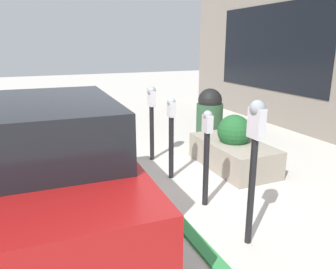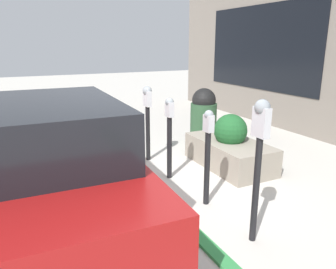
# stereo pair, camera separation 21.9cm
# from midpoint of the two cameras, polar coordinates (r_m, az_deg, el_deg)

# --- Properties ---
(ground_plane) EXTENTS (40.00, 40.00, 0.00)m
(ground_plane) POSITION_cam_midpoint_polar(r_m,az_deg,el_deg) (4.87, -2.61, -10.39)
(ground_plane) COLOR beige
(curb_strip) EXTENTS (14.01, 0.16, 0.04)m
(curb_strip) POSITION_cam_midpoint_polar(r_m,az_deg,el_deg) (4.83, -3.50, -10.35)
(curb_strip) COLOR #338C47
(curb_strip) RESTS_ON ground_plane
(parking_meter_nearest) EXTENTS (0.19, 0.16, 1.60)m
(parking_meter_nearest) POSITION_cam_midpoint_polar(r_m,az_deg,el_deg) (3.49, 13.90, -1.94)
(parking_meter_nearest) COLOR black
(parking_meter_nearest) RESTS_ON ground_plane
(parking_meter_second) EXTENTS (0.14, 0.12, 1.31)m
(parking_meter_second) POSITION_cam_midpoint_polar(r_m,az_deg,el_deg) (4.32, 5.50, -2.33)
(parking_meter_second) COLOR black
(parking_meter_second) RESTS_ON ground_plane
(parking_meter_middle) EXTENTS (0.16, 0.13, 1.32)m
(parking_meter_middle) POSITION_cam_midpoint_polar(r_m,az_deg,el_deg) (5.17, -0.96, 1.00)
(parking_meter_middle) COLOR black
(parking_meter_middle) RESTS_ON ground_plane
(parking_meter_fourth) EXTENTS (0.20, 0.17, 1.39)m
(parking_meter_fourth) POSITION_cam_midpoint_polar(r_m,az_deg,el_deg) (6.00, -4.64, 4.14)
(parking_meter_fourth) COLOR black
(parking_meter_fourth) RESTS_ON ground_plane
(planter_box) EXTENTS (1.67, 0.88, 0.95)m
(planter_box) POSITION_cam_midpoint_polar(r_m,az_deg,el_deg) (5.89, 9.63, -2.43)
(planter_box) COLOR gray
(planter_box) RESTS_ON ground_plane
(parked_car_front) EXTENTS (4.14, 2.06, 1.53)m
(parked_car_front) POSITION_cam_midpoint_polar(r_m,az_deg,el_deg) (4.09, -22.75, -4.78)
(parked_car_front) COLOR maroon
(parked_car_front) RESTS_ON ground_plane
(trash_bin) EXTENTS (0.57, 0.57, 1.21)m
(trash_bin) POSITION_cam_midpoint_polar(r_m,az_deg,el_deg) (7.16, 5.32, 3.22)
(trash_bin) COLOR #2D5133
(trash_bin) RESTS_ON ground_plane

